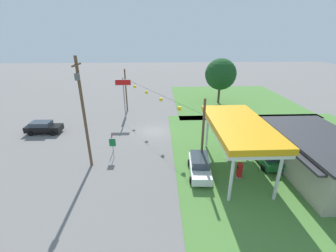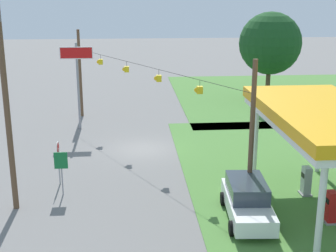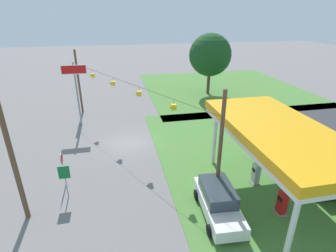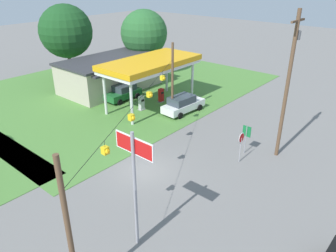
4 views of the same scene
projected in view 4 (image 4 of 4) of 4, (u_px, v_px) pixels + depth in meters
name	position (u px, v px, depth m)	size (l,w,h in m)	color
ground_plane	(144.00, 170.00, 24.43)	(160.00, 160.00, 0.00)	slate
grass_verge_station_corner	(117.00, 86.00, 42.09)	(36.00, 28.00, 0.04)	#4C7F38
gas_station_canopy	(151.00, 64.00, 34.10)	(10.96, 5.26, 5.16)	silver
gas_station_store	(111.00, 74.00, 40.61)	(12.16, 7.49, 3.84)	#B2A893
fuel_pump_near	(142.00, 103.00, 34.70)	(0.71, 0.56, 1.58)	gray
fuel_pump_far	(161.00, 96.00, 36.85)	(0.71, 0.56, 1.58)	gray
car_at_pumps_front	(183.00, 104.00, 34.01)	(5.06, 2.36, 1.85)	white
car_at_pumps_rear	(123.00, 92.00, 37.42)	(4.39, 2.14, 1.78)	#1E602D
stop_sign_roadside	(241.00, 141.00, 24.74)	(0.80, 0.08, 2.50)	#99999E
stop_sign_overhead	(135.00, 167.00, 15.92)	(0.22, 2.48, 6.74)	gray
route_sign	(246.00, 134.00, 26.04)	(0.10, 0.70, 2.40)	gray
utility_pole_main	(288.00, 80.00, 23.84)	(2.20, 0.44, 11.23)	brown
signal_span_gantry	(142.00, 121.00, 22.68)	(18.96, 10.24, 7.41)	brown
tree_behind_station	(66.00, 31.00, 42.27)	(6.83, 6.83, 9.83)	#4C3828
tree_far_back	(144.00, 33.00, 44.86)	(6.39, 6.39, 8.94)	#4C3828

